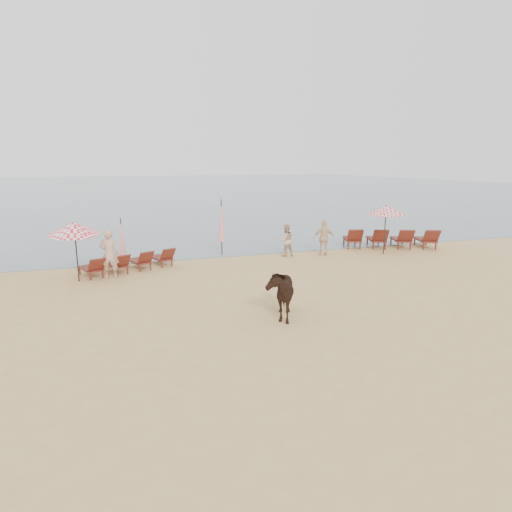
{
  "coord_description": "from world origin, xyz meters",
  "views": [
    {
      "loc": [
        -4.63,
        -8.87,
        4.26
      ],
      "look_at": [
        0.0,
        5.0,
        1.1
      ],
      "focal_mm": 30.0,
      "sensor_mm": 36.0,
      "label": 1
    }
  ],
  "objects_px": {
    "lounger_cluster_left": "(129,262)",
    "beachgoer_right_b": "(324,238)",
    "umbrella_closed_right": "(221,221)",
    "beachgoer_right_a": "(286,240)",
    "lounger_cluster_right": "(390,238)",
    "umbrella_open_left_b": "(74,228)",
    "cow": "(279,292)",
    "beachgoer_left": "(109,254)",
    "umbrella_closed_left": "(122,237)",
    "umbrella_open_right": "(386,210)"
  },
  "relations": [
    {
      "from": "lounger_cluster_left",
      "to": "beachgoer_right_b",
      "type": "xyz_separation_m",
      "value": [
        8.86,
        0.26,
        0.45
      ]
    },
    {
      "from": "umbrella_closed_right",
      "to": "beachgoer_right_a",
      "type": "distance_m",
      "value": 3.17
    },
    {
      "from": "lounger_cluster_right",
      "to": "umbrella_open_left_b",
      "type": "distance_m",
      "value": 14.98
    },
    {
      "from": "umbrella_open_left_b",
      "to": "cow",
      "type": "xyz_separation_m",
      "value": [
        5.66,
        -5.85,
        -1.25
      ]
    },
    {
      "from": "cow",
      "to": "beachgoer_left",
      "type": "height_order",
      "value": "beachgoer_left"
    },
    {
      "from": "lounger_cluster_left",
      "to": "umbrella_closed_left",
      "type": "xyz_separation_m",
      "value": [
        -0.22,
        0.79,
        0.88
      ]
    },
    {
      "from": "umbrella_open_left_b",
      "to": "beachgoer_right_a",
      "type": "bearing_deg",
      "value": 29.62
    },
    {
      "from": "umbrella_closed_right",
      "to": "cow",
      "type": "height_order",
      "value": "umbrella_closed_right"
    },
    {
      "from": "cow",
      "to": "beachgoer_right_a",
      "type": "relative_size",
      "value": 1.16
    },
    {
      "from": "lounger_cluster_left",
      "to": "beachgoer_right_a",
      "type": "bearing_deg",
      "value": -16.49
    },
    {
      "from": "lounger_cluster_right",
      "to": "umbrella_open_right",
      "type": "xyz_separation_m",
      "value": [
        -1.18,
        -1.19,
        1.62
      ]
    },
    {
      "from": "lounger_cluster_left",
      "to": "umbrella_open_left_b",
      "type": "relative_size",
      "value": 1.68
    },
    {
      "from": "umbrella_open_left_b",
      "to": "lounger_cluster_left",
      "type": "bearing_deg",
      "value": 46.69
    },
    {
      "from": "lounger_cluster_right",
      "to": "umbrella_open_right",
      "type": "height_order",
      "value": "umbrella_open_right"
    },
    {
      "from": "umbrella_closed_right",
      "to": "cow",
      "type": "distance_m",
      "value": 8.83
    },
    {
      "from": "umbrella_open_left_b",
      "to": "beachgoer_right_a",
      "type": "relative_size",
      "value": 1.52
    },
    {
      "from": "umbrella_open_right",
      "to": "beachgoer_right_a",
      "type": "bearing_deg",
      "value": 151.33
    },
    {
      "from": "lounger_cluster_left",
      "to": "umbrella_closed_left",
      "type": "relative_size",
      "value": 1.87
    },
    {
      "from": "cow",
      "to": "umbrella_open_left_b",
      "type": "bearing_deg",
      "value": 153.43
    },
    {
      "from": "lounger_cluster_left",
      "to": "umbrella_closed_left",
      "type": "distance_m",
      "value": 1.2
    },
    {
      "from": "umbrella_closed_left",
      "to": "beachgoer_right_a",
      "type": "xyz_separation_m",
      "value": [
        7.32,
        -0.09,
        -0.52
      ]
    },
    {
      "from": "umbrella_open_right",
      "to": "umbrella_closed_left",
      "type": "distance_m",
      "value": 12.06
    },
    {
      "from": "beachgoer_right_b",
      "to": "beachgoer_left",
      "type": "bearing_deg",
      "value": 29.13
    },
    {
      "from": "cow",
      "to": "beachgoer_left",
      "type": "distance_m",
      "value": 7.45
    },
    {
      "from": "lounger_cluster_left",
      "to": "umbrella_open_right",
      "type": "distance_m",
      "value": 11.89
    },
    {
      "from": "umbrella_open_left_b",
      "to": "beachgoer_left",
      "type": "relative_size",
      "value": 1.21
    },
    {
      "from": "beachgoer_right_b",
      "to": "umbrella_closed_left",
      "type": "bearing_deg",
      "value": 18.86
    },
    {
      "from": "beachgoer_left",
      "to": "beachgoer_right_a",
      "type": "xyz_separation_m",
      "value": [
        7.82,
        1.6,
        -0.19
      ]
    },
    {
      "from": "umbrella_open_left_b",
      "to": "umbrella_closed_right",
      "type": "xyz_separation_m",
      "value": [
        6.18,
        2.92,
        -0.36
      ]
    },
    {
      "from": "lounger_cluster_right",
      "to": "beachgoer_right_b",
      "type": "distance_m",
      "value": 4.14
    },
    {
      "from": "cow",
      "to": "beachgoer_left",
      "type": "relative_size",
      "value": 0.93
    },
    {
      "from": "umbrella_open_left_b",
      "to": "umbrella_closed_left",
      "type": "distance_m",
      "value": 2.5
    },
    {
      "from": "umbrella_closed_left",
      "to": "beachgoer_right_b",
      "type": "xyz_separation_m",
      "value": [
        9.09,
        -0.52,
        -0.44
      ]
    },
    {
      "from": "beachgoer_left",
      "to": "beachgoer_right_b",
      "type": "xyz_separation_m",
      "value": [
        9.59,
        1.17,
        -0.11
      ]
    },
    {
      "from": "umbrella_open_right",
      "to": "beachgoer_left",
      "type": "bearing_deg",
      "value": 166.47
    },
    {
      "from": "lounger_cluster_left",
      "to": "umbrella_closed_right",
      "type": "distance_m",
      "value": 4.9
    },
    {
      "from": "beachgoer_left",
      "to": "lounger_cluster_left",
      "type": "bearing_deg",
      "value": -118.82
    },
    {
      "from": "umbrella_closed_left",
      "to": "beachgoer_right_b",
      "type": "distance_m",
      "value": 9.11
    },
    {
      "from": "lounger_cluster_right",
      "to": "umbrella_open_right",
      "type": "distance_m",
      "value": 2.33
    },
    {
      "from": "lounger_cluster_right",
      "to": "beachgoer_right_a",
      "type": "distance_m",
      "value": 5.85
    },
    {
      "from": "umbrella_open_left_b",
      "to": "umbrella_open_right",
      "type": "relative_size",
      "value": 0.98
    },
    {
      "from": "beachgoer_right_a",
      "to": "beachgoer_right_b",
      "type": "distance_m",
      "value": 1.82
    },
    {
      "from": "lounger_cluster_right",
      "to": "umbrella_open_left_b",
      "type": "relative_size",
      "value": 2.13
    },
    {
      "from": "lounger_cluster_right",
      "to": "umbrella_open_right",
      "type": "bearing_deg",
      "value": -113.55
    },
    {
      "from": "beachgoer_right_a",
      "to": "beachgoer_left",
      "type": "bearing_deg",
      "value": 8.62
    },
    {
      "from": "lounger_cluster_left",
      "to": "umbrella_open_right",
      "type": "height_order",
      "value": "umbrella_open_right"
    },
    {
      "from": "cow",
      "to": "lounger_cluster_left",
      "type": "bearing_deg",
      "value": 138.56
    },
    {
      "from": "beachgoer_right_b",
      "to": "umbrella_open_left_b",
      "type": "bearing_deg",
      "value": 28.72
    },
    {
      "from": "umbrella_closed_left",
      "to": "beachgoer_right_b",
      "type": "bearing_deg",
      "value": -3.31
    },
    {
      "from": "umbrella_open_left_b",
      "to": "beachgoer_right_b",
      "type": "xyz_separation_m",
      "value": [
        10.72,
        1.23,
        -1.15
      ]
    }
  ]
}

